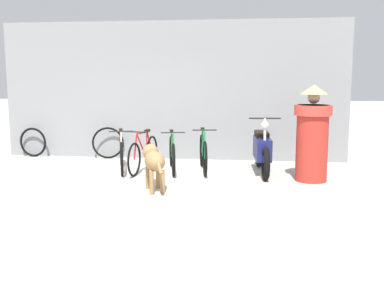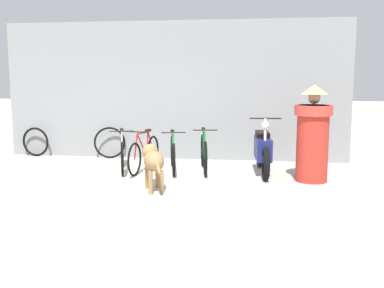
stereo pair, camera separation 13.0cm
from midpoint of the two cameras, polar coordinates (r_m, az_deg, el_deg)
ground_plane at (r=7.55m, az=-6.02°, el=-5.67°), size 60.00×60.00×0.00m
shop_wall_back at (r=10.20m, az=-2.05°, el=6.77°), size 7.78×0.20×3.08m
bicycle_0 at (r=9.06m, az=-8.44°, el=-1.13°), size 0.60×1.63×0.84m
bicycle_1 at (r=8.91m, az=-5.66°, el=-1.21°), size 0.46×1.65×0.83m
bicycle_2 at (r=8.89m, az=-2.03°, el=-1.26°), size 0.51×1.63×0.82m
bicycle_3 at (r=8.86m, az=1.94°, el=-1.17°), size 0.46×1.65×0.87m
motorcycle at (r=8.73m, az=9.40°, el=-0.84°), size 0.58×1.84×1.11m
stray_dog at (r=7.37m, az=-4.47°, el=-2.09°), size 0.59×1.09×0.72m
person_in_robes at (r=8.20m, az=15.52°, el=1.20°), size 0.82×0.82×1.71m
spare_tire_left at (r=11.12m, az=-18.94°, el=0.26°), size 0.69×0.13×0.68m
spare_tire_right at (r=10.41m, az=-10.06°, el=0.17°), size 0.72×0.18×0.72m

